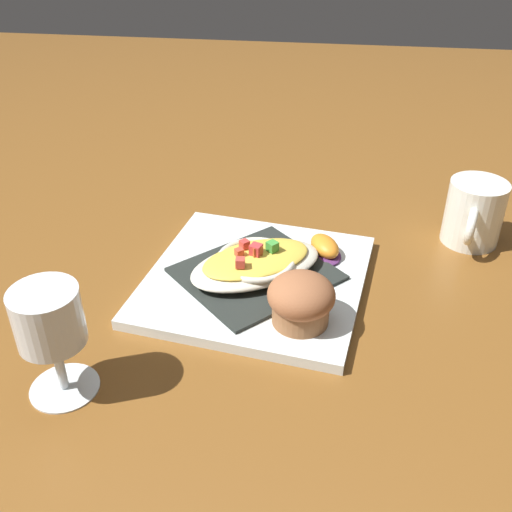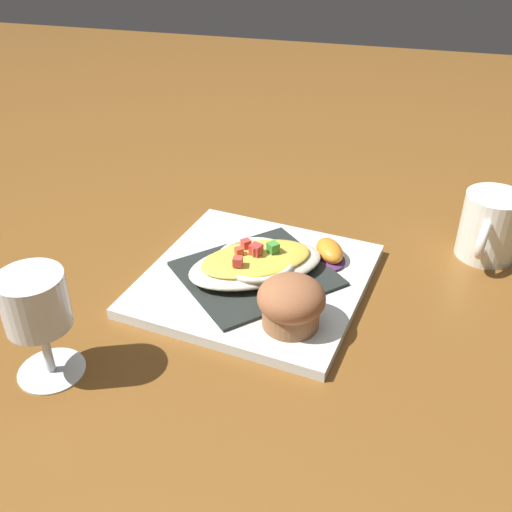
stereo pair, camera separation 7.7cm
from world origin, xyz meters
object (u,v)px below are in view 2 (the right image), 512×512
Objects in this scene: coffee_mug at (489,229)px; gratin_dish at (256,262)px; stemmed_glass at (36,309)px; square_plate at (256,279)px; muffin at (291,303)px; orange_garnish at (330,252)px.

gratin_dish is at bearing 27.07° from coffee_mug.
stemmed_glass is at bearing 51.03° from gratin_dish.
square_plate is at bearing 170.64° from gratin_dish.
square_plate is 0.33m from coffee_mug.
square_plate is 1.35× the size of gratin_dish.
stemmed_glass reaches higher than gratin_dish.
muffin is 0.15m from orange_garnish.
coffee_mug reaches higher than orange_garnish.
muffin is 1.17× the size of orange_garnish.
muffin is at bearing -151.59° from stemmed_glass.
square_plate is 0.03m from gratin_dish.
coffee_mug is at bearing -152.93° from square_plate.
coffee_mug is at bearing -156.99° from orange_garnish.
muffin is 0.27m from stemmed_glass.
gratin_dish is 0.33m from coffee_mug.
gratin_dish is at bearing -53.24° from muffin.
stemmed_glass is (0.17, 0.22, 0.05)m from gratin_dish.
muffin is (-0.06, 0.09, 0.01)m from gratin_dish.
stemmed_glass reaches higher than muffin.
stemmed_glass is at bearing 46.74° from orange_garnish.
orange_garnish is at bearing -133.26° from stemmed_glass.
gratin_dish is (0.00, -0.00, 0.03)m from square_plate.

